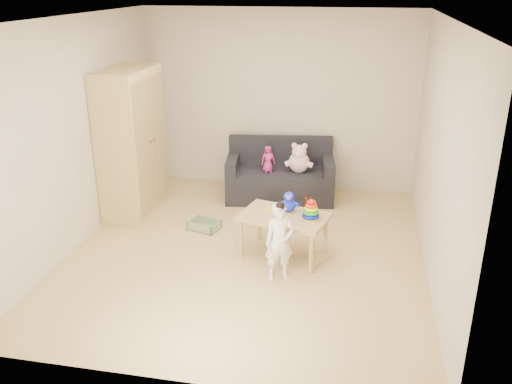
% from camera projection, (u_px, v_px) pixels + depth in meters
% --- Properties ---
extents(room, '(4.50, 4.50, 4.50)m').
position_uv_depth(room, '(247.00, 144.00, 5.84)').
color(room, tan).
rests_on(room, ground).
extents(wardrobe, '(0.54, 1.07, 1.93)m').
position_uv_depth(wardrobe, '(132.00, 143.00, 7.05)').
color(wardrobe, tan).
rests_on(wardrobe, ground).
extents(sofa, '(1.59, 0.95, 0.42)m').
position_uv_depth(sofa, '(280.00, 184.00, 7.77)').
color(sofa, black).
rests_on(sofa, ground).
extents(play_table, '(1.08, 0.82, 0.50)m').
position_uv_depth(play_table, '(283.00, 235.00, 6.13)').
color(play_table, tan).
rests_on(play_table, ground).
extents(storage_bin, '(0.42, 0.36, 0.11)m').
position_uv_depth(storage_bin, '(204.00, 225.00, 6.86)').
color(storage_bin, gray).
rests_on(storage_bin, ground).
extents(toddler, '(0.36, 0.31, 0.83)m').
position_uv_depth(toddler, '(279.00, 243.00, 5.61)').
color(toddler, white).
rests_on(toddler, ground).
extents(pink_bear, '(0.36, 0.32, 0.36)m').
position_uv_depth(pink_bear, '(299.00, 160.00, 7.56)').
color(pink_bear, '#FEBBCF').
rests_on(pink_bear, sofa).
extents(doll, '(0.22, 0.19, 0.37)m').
position_uv_depth(doll, '(268.00, 159.00, 7.56)').
color(doll, '#C82582').
rests_on(doll, sofa).
extents(ring_stacker, '(0.20, 0.20, 0.22)m').
position_uv_depth(ring_stacker, '(311.00, 212.00, 5.91)').
color(ring_stacker, '#D5DD0B').
rests_on(ring_stacker, play_table).
extents(brown_bottle, '(0.07, 0.07, 0.21)m').
position_uv_depth(brown_bottle, '(308.00, 204.00, 6.10)').
color(brown_bottle, black).
rests_on(brown_bottle, play_table).
extents(blue_plush, '(0.25, 0.23, 0.24)m').
position_uv_depth(blue_plush, '(289.00, 201.00, 6.10)').
color(blue_plush, '#1C32FF').
rests_on(blue_plush, play_table).
extents(wooden_figure, '(0.05, 0.05, 0.11)m').
position_uv_depth(wooden_figure, '(273.00, 210.00, 6.04)').
color(wooden_figure, brown).
rests_on(wooden_figure, play_table).
extents(yellow_book, '(0.23, 0.23, 0.01)m').
position_uv_depth(yellow_book, '(276.00, 209.00, 6.17)').
color(yellow_book, yellow).
rests_on(yellow_book, play_table).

